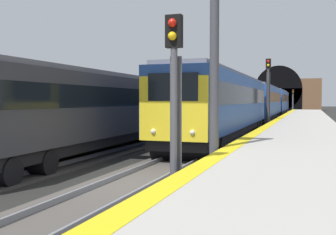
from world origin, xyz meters
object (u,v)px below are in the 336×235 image
object	(u,v)px
overhead_signal_gantry	(87,10)
railway_signal_mid	(268,90)
train_main_approaching	(262,102)
train_adjacent_platform	(168,105)
railway_signal_near	(174,93)
railway_signal_far	(293,99)
catenary_mast_near	(189,88)

from	to	relation	value
overhead_signal_gantry	railway_signal_mid	bearing A→B (deg)	-11.85
train_main_approaching	train_adjacent_platform	distance (m)	18.17
train_main_approaching	train_adjacent_platform	xyz separation A→B (m)	(-17.61, 4.49, -0.18)
railway_signal_near	railway_signal_far	bearing A→B (deg)	-180.00
railway_signal_far	train_adjacent_platform	bearing A→B (deg)	-6.72
train_main_approaching	railway_signal_far	size ratio (longest dim) A/B	13.29
overhead_signal_gantry	railway_signal_far	bearing A→B (deg)	-3.42
railway_signal_near	catenary_mast_near	distance (m)	47.70
railway_signal_mid	railway_signal_far	world-z (taller)	railway_signal_mid
railway_signal_near	catenary_mast_near	size ratio (longest dim) A/B	0.54
railway_signal_mid	overhead_signal_gantry	size ratio (longest dim) A/B	0.63
catenary_mast_near	railway_signal_near	bearing A→B (deg)	-163.98
train_main_approaching	overhead_signal_gantry	bearing A→B (deg)	-4.34
train_adjacent_platform	railway_signal_mid	size ratio (longest dim) A/B	6.75
train_adjacent_platform	railway_signal_far	bearing A→B (deg)	171.92
train_main_approaching	catenary_mast_near	distance (m)	15.66
overhead_signal_gantry	catenary_mast_near	bearing A→B (deg)	11.97
railway_signal_mid	catenary_mast_near	size ratio (longest dim) A/B	0.68
railway_signal_near	overhead_signal_gantry	world-z (taller)	overhead_signal_gantry
train_main_approaching	catenary_mast_near	bearing A→B (deg)	-133.57
train_main_approaching	train_adjacent_platform	world-z (taller)	train_main_approaching
train_main_approaching	railway_signal_far	bearing A→B (deg)	176.74
train_adjacent_platform	catenary_mast_near	bearing A→B (deg)	-167.76
train_main_approaching	railway_signal_mid	bearing A→B (deg)	7.83
railway_signal_far	catenary_mast_near	size ratio (longest dim) A/B	0.55
railway_signal_near	train_main_approaching	bearing A→B (deg)	-177.02
train_main_approaching	railway_signal_near	size ratio (longest dim) A/B	13.56
train_main_approaching	railway_signal_near	world-z (taller)	railway_signal_near
train_adjacent_platform	overhead_signal_gantry	world-z (taller)	overhead_signal_gantry
overhead_signal_gantry	train_adjacent_platform	bearing A→B (deg)	8.76
train_adjacent_platform	overhead_signal_gantry	distance (m)	15.11
railway_signal_mid	overhead_signal_gantry	xyz separation A→B (m)	(-19.43, 4.08, 2.23)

